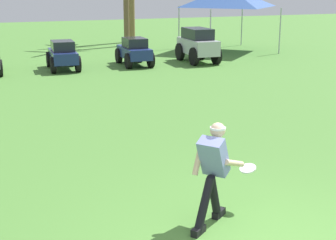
# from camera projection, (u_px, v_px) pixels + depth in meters

# --- Properties ---
(frisbee_thrower) EXTENTS (1.04, 0.62, 1.41)m
(frisbee_thrower) POSITION_uv_depth(u_px,v_px,m) (213.00, 169.00, 6.96)
(frisbee_thrower) COLOR black
(frisbee_thrower) RESTS_ON ground_plane
(frisbee_in_flight) EXTENTS (0.32, 0.32, 0.10)m
(frisbee_in_flight) POSITION_uv_depth(u_px,v_px,m) (248.00, 168.00, 7.53)
(frisbee_in_flight) COLOR white
(parked_car_slot_c) EXTENTS (1.20, 2.25, 1.10)m
(parked_car_slot_c) POSITION_uv_depth(u_px,v_px,m) (63.00, 55.00, 19.53)
(parked_car_slot_c) COLOR navy
(parked_car_slot_c) RESTS_ON ground_plane
(parked_car_slot_d) EXTENTS (1.15, 2.23, 1.10)m
(parked_car_slot_d) POSITION_uv_depth(u_px,v_px,m) (134.00, 51.00, 20.54)
(parked_car_slot_d) COLOR navy
(parked_car_slot_d) RESTS_ON ground_plane
(parked_car_slot_e) EXTENTS (1.22, 2.38, 1.40)m
(parked_car_slot_e) POSITION_uv_depth(u_px,v_px,m) (198.00, 44.00, 21.28)
(parked_car_slot_e) COLOR #B7BABF
(parked_car_slot_e) RESTS_ON ground_plane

